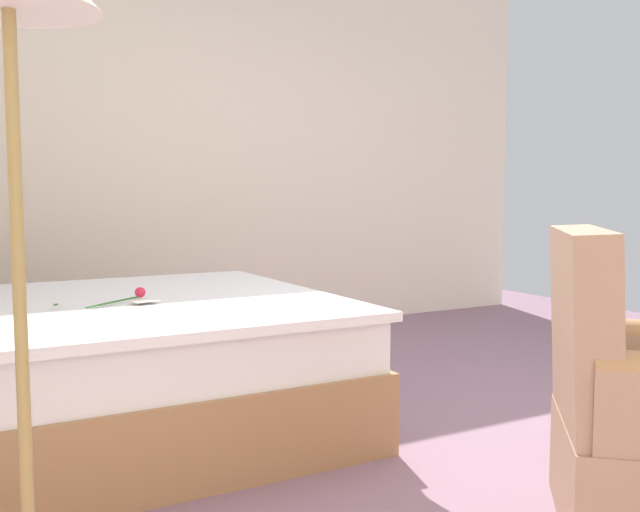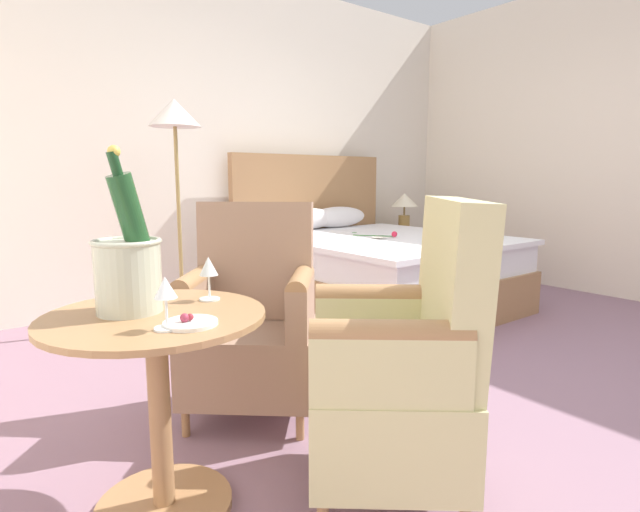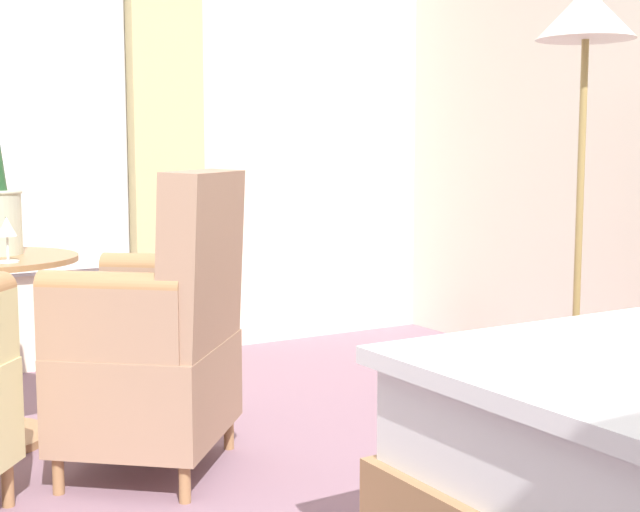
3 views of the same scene
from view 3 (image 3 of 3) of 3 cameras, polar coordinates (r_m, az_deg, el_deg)
floor_lamp_brass at (r=3.54m, az=16.60°, el=12.22°), size 0.37×0.37×1.65m
wine_glass_near_edge at (r=3.14m, az=-19.40°, el=1.55°), size 0.07×0.07×0.15m
armchair_by_window at (r=2.94m, az=-10.20°, el=-5.48°), size 0.75×0.75×0.99m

